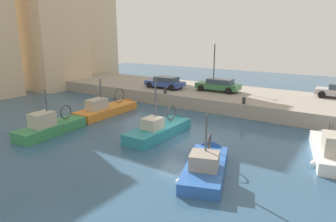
{
  "coord_description": "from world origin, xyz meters",
  "views": [
    {
      "loc": [
        -16.33,
        -10.21,
        6.84
      ],
      "look_at": [
        1.75,
        1.92,
        1.2
      ],
      "focal_mm": 31.68,
      "sensor_mm": 36.0,
      "label": 1
    }
  ],
  "objects": [
    {
      "name": "mooring_bollard_mid",
      "position": [
        7.35,
        -2.0,
        1.48
      ],
      "size": [
        0.28,
        0.28,
        0.55
      ],
      "primitive_type": "cylinder",
      "color": "#2D2D33",
      "rests_on": "quay_wall"
    },
    {
      "name": "mooring_bollard_north",
      "position": [
        7.35,
        6.0,
        1.48
      ],
      "size": [
        0.28,
        0.28,
        0.55
      ],
      "primitive_type": "cylinder",
      "color": "#2D2D33",
      "rests_on": "quay_wall"
    },
    {
      "name": "fishing_boat_orange",
      "position": [
        1.98,
        8.38,
        0.13
      ],
      "size": [
        7.0,
        2.23,
        4.1
      ],
      "color": "orange",
      "rests_on": "ground"
    },
    {
      "name": "water_surface",
      "position": [
        0.0,
        0.0,
        0.0
      ],
      "size": [
        80.0,
        80.0,
        0.0
      ],
      "primitive_type": "plane",
      "color": "#335675",
      "rests_on": "ground"
    },
    {
      "name": "waterfront_building_west_mid",
      "position": [
        7.8,
        25.02,
        7.6
      ],
      "size": [
        7.41,
        8.89,
        15.16
      ],
      "color": "beige",
      "rests_on": "ground"
    },
    {
      "name": "fishing_boat_green",
      "position": [
        -4.1,
        7.81,
        0.16
      ],
      "size": [
        6.02,
        2.06,
        3.97
      ],
      "color": "#388951",
      "rests_on": "ground"
    },
    {
      "name": "parked_car_green",
      "position": [
        11.33,
        2.14,
        1.87
      ],
      "size": [
        2.13,
        4.45,
        1.29
      ],
      "color": "#387547",
      "rests_on": "quay_wall"
    },
    {
      "name": "fishing_boat_white",
      "position": [
        2.21,
        -9.16,
        0.17
      ],
      "size": [
        6.71,
        3.27,
        4.43
      ],
      "color": "white",
      "rests_on": "ground"
    },
    {
      "name": "parked_car_blue",
      "position": [
        9.79,
        7.68,
        1.86
      ],
      "size": [
        2.01,
        4.23,
        1.26
      ],
      "color": "#334C9E",
      "rests_on": "quay_wall"
    },
    {
      "name": "waterfront_building_central",
      "position": [
        14.91,
        26.74,
        9.95
      ],
      "size": [
        9.57,
        6.58,
        19.86
      ],
      "color": "beige",
      "rests_on": "ground"
    },
    {
      "name": "quay_streetlamp",
      "position": [
        13.0,
        3.5,
        4.45
      ],
      "size": [
        0.36,
        0.36,
        4.83
      ],
      "color": "#38383D",
      "rests_on": "quay_wall"
    },
    {
      "name": "quay_wall",
      "position": [
        11.5,
        0.0,
        0.6
      ],
      "size": [
        9.0,
        56.0,
        1.2
      ],
      "primitive_type": "cube",
      "color": "#9E9384",
      "rests_on": "ground"
    },
    {
      "name": "fishing_boat_teal",
      "position": [
        -0.12,
        1.2,
        0.1
      ],
      "size": [
        6.5,
        2.11,
        5.03
      ],
      "color": "teal",
      "rests_on": "ground"
    },
    {
      "name": "fishing_boat_blue",
      "position": [
        -3.46,
        -3.99,
        0.11
      ],
      "size": [
        6.07,
        3.6,
        4.01
      ],
      "color": "#2D60B7",
      "rests_on": "ground"
    }
  ]
}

